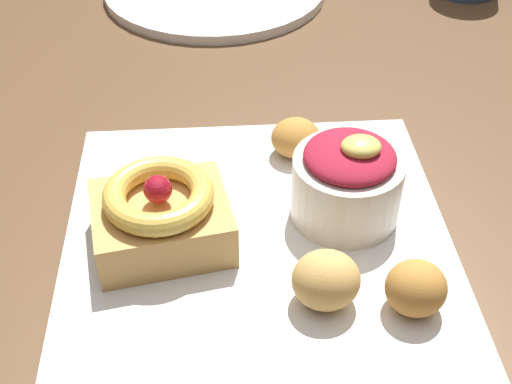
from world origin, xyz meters
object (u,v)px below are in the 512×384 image
(front_plate, at_px, (258,241))
(fritter_back, at_px, (416,288))
(fritter_middle, at_px, (326,280))
(berry_ramekin, at_px, (347,181))
(fritter_front, at_px, (296,138))
(cake_slice, at_px, (161,215))

(front_plate, xyz_separation_m, fritter_back, (0.10, -0.08, 0.03))
(fritter_middle, bearing_deg, fritter_back, -9.78)
(front_plate, height_order, fritter_middle, fritter_middle)
(berry_ramekin, xyz_separation_m, fritter_front, (-0.03, 0.08, -0.02))
(front_plate, bearing_deg, cake_slice, -179.42)
(front_plate, xyz_separation_m, fritter_front, (0.04, 0.10, 0.02))
(fritter_back, bearing_deg, front_plate, 142.51)
(cake_slice, distance_m, fritter_front, 0.15)
(cake_slice, height_order, fritter_middle, cake_slice)
(fritter_middle, height_order, fritter_back, fritter_middle)
(cake_slice, distance_m, berry_ramekin, 0.15)
(fritter_middle, bearing_deg, fritter_front, 90.44)
(cake_slice, bearing_deg, fritter_middle, -30.44)
(front_plate, distance_m, cake_slice, 0.08)
(cake_slice, xyz_separation_m, berry_ramekin, (0.14, 0.02, 0.01))
(berry_ramekin, distance_m, fritter_back, 0.11)
(fritter_middle, relative_size, fritter_back, 1.12)
(fritter_front, bearing_deg, fritter_middle, -89.56)
(front_plate, distance_m, fritter_back, 0.13)
(cake_slice, bearing_deg, berry_ramekin, 8.78)
(fritter_middle, bearing_deg, cake_slice, 149.56)
(front_plate, bearing_deg, fritter_back, -37.49)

